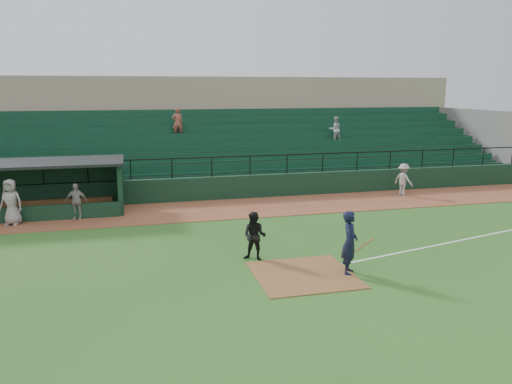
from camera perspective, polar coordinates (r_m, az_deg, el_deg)
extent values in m
plane|color=#2A5B1D|center=(16.59, 4.28, -8.16)|extent=(90.00, 90.00, 0.00)
cube|color=brown|center=(23.99, -1.76, -1.83)|extent=(40.00, 4.00, 0.03)
cube|color=brown|center=(15.70, 5.45, -9.30)|extent=(3.00, 3.00, 0.03)
cube|color=white|center=(21.35, 24.09, -4.61)|extent=(17.49, 4.44, 0.01)
cube|color=black|center=(25.97, -2.81, 0.53)|extent=(36.00, 0.35, 1.20)
cylinder|color=black|center=(25.70, -2.85, 4.03)|extent=(36.00, 0.06, 0.06)
cube|color=#60605C|center=(30.54, -4.66, 4.47)|extent=(36.00, 9.00, 3.60)
cube|color=#0F3924|center=(29.99, -4.52, 5.21)|extent=(34.56, 8.00, 4.05)
cube|color=#60605C|center=(37.91, 23.36, 5.41)|extent=(0.35, 9.50, 4.20)
cube|color=gray|center=(36.80, -6.41, 7.85)|extent=(38.00, 3.00, 6.40)
cube|color=#60605C|center=(34.79, -5.97, 8.47)|extent=(36.00, 2.00, 0.20)
imported|color=#B5B5B5|center=(32.37, 8.97, 7.02)|extent=(0.79, 0.61, 1.62)
imported|color=brown|center=(30.88, -8.87, 7.79)|extent=(0.65, 0.43, 1.78)
cube|color=black|center=(26.01, -24.48, 0.73)|extent=(8.50, 0.20, 2.30)
cube|color=black|center=(24.30, -15.12, 0.68)|extent=(0.20, 2.60, 2.30)
cube|color=black|center=(24.57, -25.23, 2.94)|extent=(8.90, 3.20, 0.12)
cube|color=olive|center=(25.80, -24.46, -1.39)|extent=(7.65, 0.40, 0.50)
cube|color=black|center=(23.62, -25.41, -2.36)|extent=(8.50, 0.12, 0.70)
imported|color=black|center=(15.70, 10.58, -5.67)|extent=(0.77, 0.86, 1.99)
cylinder|color=olive|center=(15.71, 12.21, -5.89)|extent=(0.79, 0.34, 0.35)
imported|color=black|center=(16.69, -0.15, -5.04)|extent=(1.00, 0.94, 1.64)
imported|color=#A19B97|center=(27.72, 16.38, 1.36)|extent=(1.00, 1.25, 1.70)
imported|color=#9A9590|center=(23.08, -19.72, -1.00)|extent=(0.97, 0.51, 1.59)
imported|color=gray|center=(23.18, -26.02, -1.03)|extent=(1.08, 0.87, 1.92)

